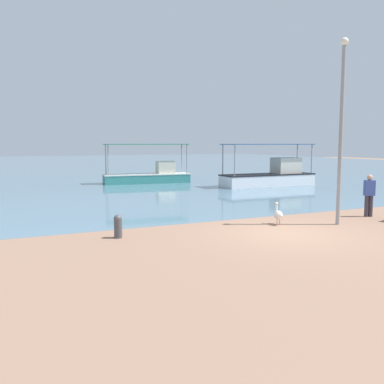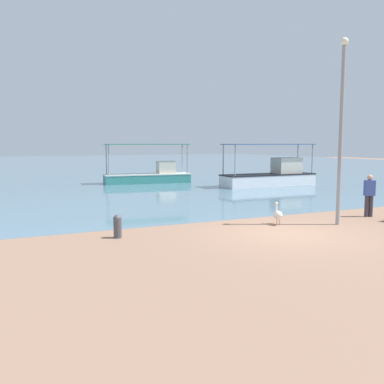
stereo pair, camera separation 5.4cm
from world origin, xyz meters
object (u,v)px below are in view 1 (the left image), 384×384
Objects in this scene: fishing_boat_outer at (271,175)px; lamp_post at (341,123)px; fishing_boat_far_right at (149,175)px; mooring_bollard at (118,225)px; fisherman_standing at (369,194)px; pelican at (278,214)px.

fishing_boat_outer is 14.55m from lamp_post.
fishing_boat_far_right is 18.57m from mooring_bollard.
fishing_boat_far_right is 0.95× the size of fishing_boat_outer.
fishing_boat_far_right reaches higher than fisherman_standing.
lamp_post is at bearing -162.18° from fisherman_standing.
fishing_boat_outer is at bearing 64.13° from lamp_post.
pelican reaches higher than mooring_bollard.
fishing_boat_outer is (6.94, -5.55, 0.10)m from fishing_boat_far_right.
pelican is 0.47× the size of fisherman_standing.
pelican is (-8.18, -11.91, -0.35)m from fishing_boat_outer.
fishing_boat_far_right is at bearing 67.56° from mooring_bollard.
fishing_boat_far_right is 17.51m from pelican.
mooring_bollard is 10.18m from fisherman_standing.
pelican is at bearing -124.50° from fishing_boat_outer.
fishing_boat_far_right is at bearing 99.88° from fisherman_standing.
fisherman_standing is at bearing 17.82° from lamp_post.
lamp_post reaches higher than fishing_boat_outer.
pelican is at bearing 155.13° from lamp_post.
fishing_boat_far_right is 8.89m from fishing_boat_outer.
lamp_post is 3.89× the size of fisherman_standing.
fisherman_standing reaches higher than mooring_bollard.
fisherman_standing is (2.35, 0.75, -2.75)m from lamp_post.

